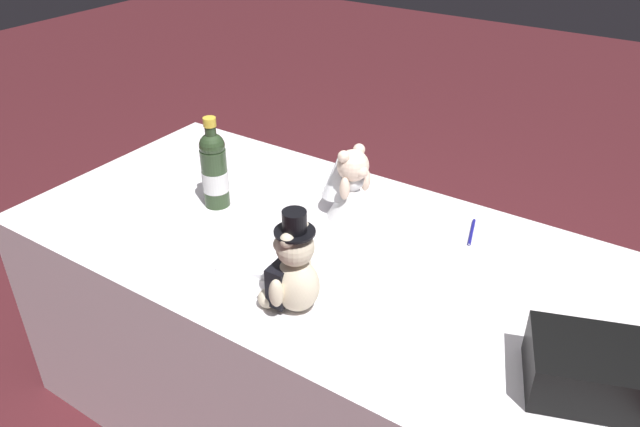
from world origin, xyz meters
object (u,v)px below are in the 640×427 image
(teddy_bear_bride, at_px, (348,184))
(gift_case_black, at_px, (595,370))
(teddy_bear_groom, at_px, (292,272))
(signing_pen, at_px, (471,233))
(champagne_bottle, at_px, (215,169))
(guestbook, at_px, (266,250))

(teddy_bear_bride, relative_size, gift_case_black, 0.73)
(teddy_bear_groom, height_order, gift_case_black, teddy_bear_groom)
(gift_case_black, bearing_deg, signing_pen, -45.09)
(champagne_bottle, height_order, gift_case_black, champagne_bottle)
(gift_case_black, bearing_deg, guestbook, -1.54)
(signing_pen, bearing_deg, teddy_bear_bride, 15.20)
(champagne_bottle, relative_size, gift_case_black, 0.94)
(signing_pen, height_order, gift_case_black, gift_case_black)
(teddy_bear_bride, xyz_separation_m, signing_pen, (-0.38, -0.10, -0.10))
(guestbook, bearing_deg, champagne_bottle, -43.99)
(champagne_bottle, bearing_deg, teddy_bear_groom, 150.68)
(teddy_bear_groom, xyz_separation_m, gift_case_black, (-0.71, -0.13, -0.05))
(teddy_bear_bride, xyz_separation_m, gift_case_black, (-0.83, 0.34, -0.05))
(signing_pen, relative_size, guestbook, 0.56)
(gift_case_black, height_order, guestbook, gift_case_black)
(teddy_bear_bride, height_order, signing_pen, teddy_bear_bride)
(teddy_bear_groom, bearing_deg, signing_pen, -114.10)
(signing_pen, xyz_separation_m, gift_case_black, (-0.45, 0.45, 0.05))
(teddy_bear_groom, relative_size, teddy_bear_bride, 1.21)
(champagne_bottle, distance_m, guestbook, 0.36)
(champagne_bottle, bearing_deg, signing_pen, -159.52)
(champagne_bottle, xyz_separation_m, signing_pen, (-0.77, -0.29, -0.13))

